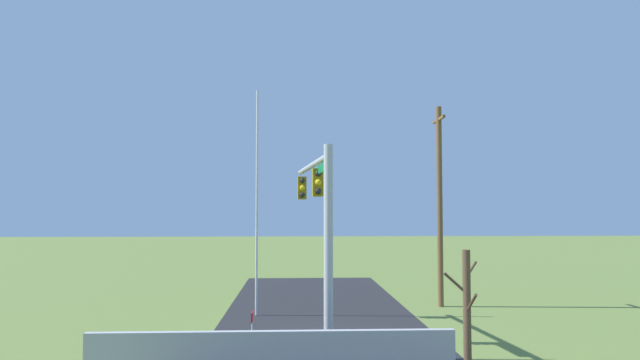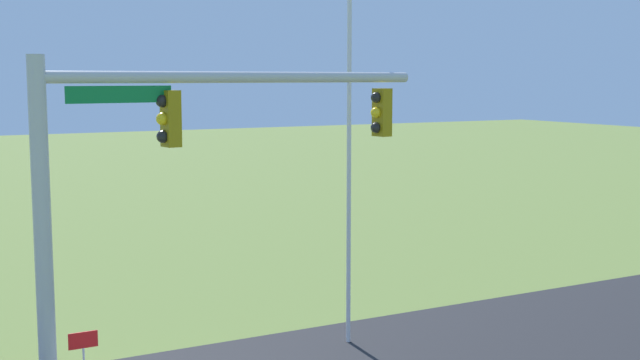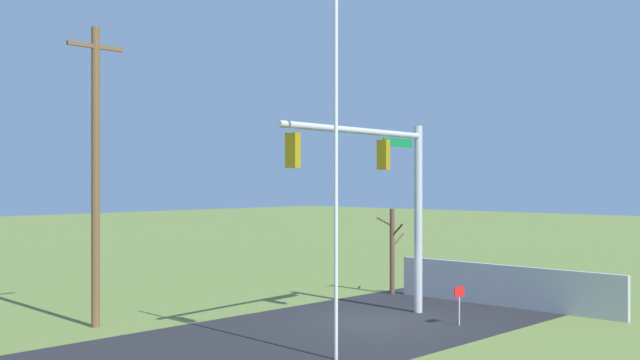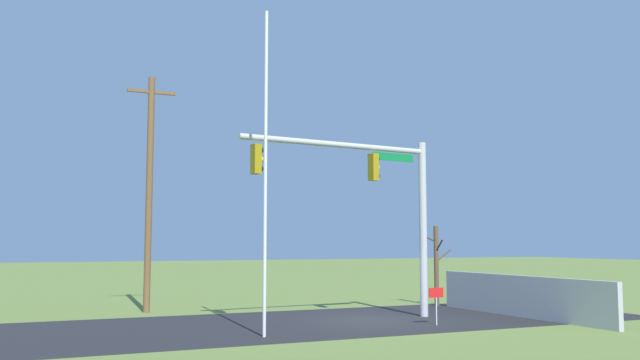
% 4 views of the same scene
% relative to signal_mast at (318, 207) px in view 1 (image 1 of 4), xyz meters
% --- Properties ---
extents(ground_plane, '(160.00, 160.00, 0.00)m').
position_rel_signal_mast_xyz_m(ground_plane, '(-0.32, 0.24, -4.53)').
color(ground_plane, olive).
extents(road_surface, '(28.00, 8.00, 0.01)m').
position_rel_signal_mast_xyz_m(road_surface, '(-4.32, 0.24, -4.53)').
color(road_surface, '#232326').
rests_on(road_surface, ground_plane).
extents(signal_mast, '(7.51, 1.03, 6.42)m').
position_rel_signal_mast_xyz_m(signal_mast, '(0.00, 0.00, 0.00)').
color(signal_mast, '#B2B5BA').
rests_on(signal_mast, ground_plane).
extents(flagpole, '(0.10, 0.10, 9.59)m').
position_rel_signal_mast_xyz_m(flagpole, '(-5.09, -2.41, 0.26)').
color(flagpole, silver).
rests_on(flagpole, ground_plane).
extents(utility_pole, '(1.90, 0.26, 9.30)m').
position_rel_signal_mast_xyz_m(utility_pole, '(-6.94, 5.96, 0.29)').
color(utility_pole, brown).
rests_on(utility_pole, ground_plane).
extents(bare_tree, '(1.27, 1.02, 3.41)m').
position_rel_signal_mast_xyz_m(bare_tree, '(4.87, 3.53, -2.76)').
color(bare_tree, brown).
rests_on(bare_tree, ground_plane).
extents(open_sign, '(0.56, 0.04, 1.22)m').
position_rel_signal_mast_xyz_m(open_sign, '(0.97, -2.14, -3.63)').
color(open_sign, silver).
rests_on(open_sign, ground_plane).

